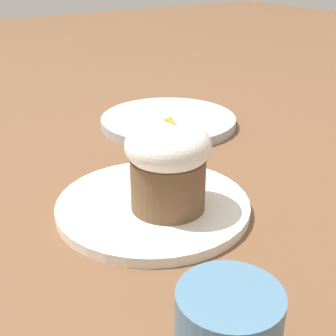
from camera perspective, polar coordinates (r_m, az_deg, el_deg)
name	(u,v)px	position (r m, az deg, el deg)	size (l,w,h in m)	color
ground_plane	(153,210)	(0.63, -1.83, -5.11)	(4.00, 4.00, 0.00)	brown
dessert_plate	(153,205)	(0.63, -1.84, -4.58)	(0.26, 0.26, 0.01)	white
carrot_cake	(168,163)	(0.58, 0.00, 0.64)	(0.11, 0.11, 0.12)	brown
spoon	(158,190)	(0.65, -1.24, -2.74)	(0.11, 0.04, 0.01)	silver
side_plate	(168,121)	(0.93, 0.04, 5.75)	(0.27, 0.27, 0.02)	#B2B7BC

